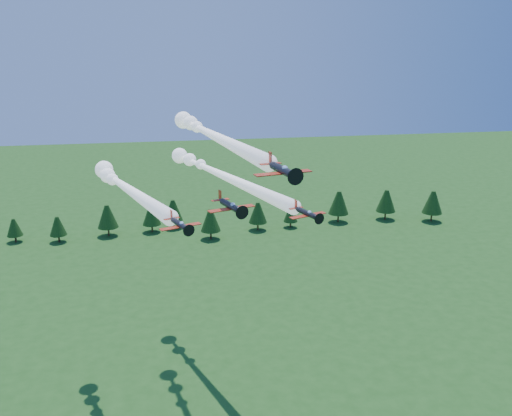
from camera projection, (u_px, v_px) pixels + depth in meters
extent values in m
cylinder|color=black|center=(282.00, 170.00, 78.13)|extent=(2.36, 6.11, 1.11)
cone|color=black|center=(293.00, 175.00, 75.02)|extent=(1.30, 1.22, 1.11)
cone|color=black|center=(295.00, 176.00, 74.42)|extent=(0.58, 0.59, 0.49)
cylinder|color=black|center=(296.00, 177.00, 74.25)|extent=(2.30, 0.54, 2.34)
cube|color=red|center=(283.00, 173.00, 77.84)|extent=(8.37, 3.21, 0.13)
cube|color=red|center=(270.00, 164.00, 81.63)|extent=(3.36, 1.61, 0.08)
cube|color=red|center=(270.00, 157.00, 81.47)|extent=(0.32, 1.06, 1.62)
ellipsoid|color=#94B9E5|center=(285.00, 168.00, 77.11)|extent=(1.07, 1.48, 0.70)
sphere|color=white|center=(197.00, 127.00, 114.52)|extent=(2.30, 2.30, 2.30)
sphere|color=white|center=(191.00, 124.00, 119.11)|extent=(3.00, 3.00, 3.00)
sphere|color=white|center=(184.00, 121.00, 123.69)|extent=(3.70, 3.70, 3.70)
cylinder|color=black|center=(180.00, 224.00, 84.67)|extent=(2.46, 4.67, 0.86)
cone|color=black|center=(187.00, 229.00, 82.42)|extent=(1.08, 1.03, 0.86)
cone|color=black|center=(188.00, 230.00, 82.00)|extent=(0.49, 0.50, 0.38)
cylinder|color=black|center=(189.00, 230.00, 81.88)|extent=(1.71, 0.68, 1.81)
cube|color=red|center=(181.00, 226.00, 84.46)|extent=(6.39, 3.36, 0.10)
cube|color=red|center=(172.00, 218.00, 87.18)|extent=(2.60, 1.58, 0.06)
cube|color=red|center=(171.00, 214.00, 87.05)|extent=(0.36, 0.79, 1.25)
ellipsoid|color=#94B9E5|center=(182.00, 223.00, 83.93)|extent=(0.95, 1.19, 0.54)
sphere|color=white|center=(114.00, 179.00, 111.13)|extent=(2.30, 2.30, 2.30)
sphere|color=white|center=(108.00, 175.00, 114.47)|extent=(3.00, 3.00, 3.00)
sphere|color=white|center=(102.00, 171.00, 117.81)|extent=(3.70, 3.70, 3.70)
cylinder|color=black|center=(307.00, 213.00, 92.81)|extent=(2.50, 4.83, 0.89)
cone|color=black|center=(317.00, 218.00, 90.48)|extent=(1.11, 1.06, 0.89)
cone|color=black|center=(319.00, 219.00, 90.04)|extent=(0.51, 0.51, 0.39)
cylinder|color=black|center=(319.00, 219.00, 89.91)|extent=(1.77, 0.68, 1.87)
cube|color=red|center=(308.00, 215.00, 92.60)|extent=(6.61, 3.40, 0.11)
cube|color=red|center=(296.00, 208.00, 95.43)|extent=(2.69, 1.60, 0.06)
cube|color=red|center=(296.00, 204.00, 95.30)|extent=(0.37, 0.82, 1.29)
ellipsoid|color=#94B9E5|center=(310.00, 212.00, 92.04)|extent=(0.97, 1.23, 0.56)
sphere|color=white|center=(200.00, 165.00, 127.56)|extent=(2.30, 2.30, 2.30)
sphere|color=white|center=(190.00, 161.00, 132.05)|extent=(3.00, 3.00, 3.00)
sphere|color=white|center=(181.00, 156.00, 136.55)|extent=(3.70, 3.70, 3.70)
cylinder|color=black|center=(230.00, 206.00, 97.18)|extent=(3.03, 6.16, 1.13)
cone|color=black|center=(240.00, 211.00, 94.18)|extent=(1.40, 1.33, 1.13)
cone|color=black|center=(242.00, 212.00, 93.61)|extent=(0.63, 0.64, 0.50)
cylinder|color=black|center=(242.00, 213.00, 93.44)|extent=(2.27, 0.80, 2.38)
cube|color=red|center=(231.00, 208.00, 96.91)|extent=(8.43, 4.12, 0.14)
cube|color=red|center=(220.00, 200.00, 100.55)|extent=(3.42, 1.96, 0.08)
cube|color=red|center=(220.00, 195.00, 100.38)|extent=(0.44, 1.05, 1.64)
ellipsoid|color=#94B9E5|center=(233.00, 205.00, 96.19)|extent=(1.21, 1.55, 0.71)
cylinder|color=#382314|center=(152.00, 228.00, 204.92)|extent=(0.60, 0.60, 2.85)
cone|color=black|center=(151.00, 215.00, 203.45)|extent=(6.51, 6.51, 7.33)
cylinder|color=#382314|center=(211.00, 235.00, 197.85)|extent=(0.60, 0.60, 3.00)
cone|color=black|center=(211.00, 220.00, 196.30)|extent=(6.86, 6.86, 7.71)
cylinder|color=#382314|center=(385.00, 215.00, 219.12)|extent=(0.60, 0.60, 3.24)
cone|color=black|center=(386.00, 201.00, 217.45)|extent=(7.41, 7.41, 8.33)
cylinder|color=#382314|center=(258.00, 226.00, 206.97)|extent=(0.60, 0.60, 2.90)
cone|color=black|center=(258.00, 213.00, 205.47)|extent=(6.62, 6.62, 7.45)
cylinder|color=#382314|center=(59.00, 238.00, 194.93)|extent=(0.60, 0.60, 2.52)
cone|color=black|center=(58.00, 226.00, 193.63)|extent=(5.75, 5.75, 6.47)
cylinder|color=#382314|center=(16.00, 239.00, 194.98)|extent=(0.60, 0.60, 2.31)
cone|color=black|center=(14.00, 227.00, 193.79)|extent=(5.28, 5.28, 5.94)
cylinder|color=#382314|center=(338.00, 218.00, 215.93)|extent=(0.60, 0.60, 3.34)
cone|color=black|center=(339.00, 203.00, 214.20)|extent=(7.63, 7.63, 8.59)
cylinder|color=#382314|center=(109.00, 231.00, 200.96)|extent=(0.60, 0.60, 3.15)
cone|color=black|center=(107.00, 216.00, 199.33)|extent=(7.19, 7.19, 8.09)
cylinder|color=#382314|center=(431.00, 217.00, 216.79)|extent=(0.60, 0.60, 3.30)
cone|color=black|center=(433.00, 202.00, 215.09)|extent=(7.55, 7.55, 8.50)
cylinder|color=#382314|center=(174.00, 224.00, 209.15)|extent=(0.60, 0.60, 2.97)
cone|color=black|center=(173.00, 210.00, 207.62)|extent=(6.78, 6.78, 7.63)
cylinder|color=#382314|center=(290.00, 224.00, 210.02)|extent=(0.60, 0.60, 2.27)
cone|color=black|center=(291.00, 214.00, 208.85)|extent=(5.18, 5.18, 5.83)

